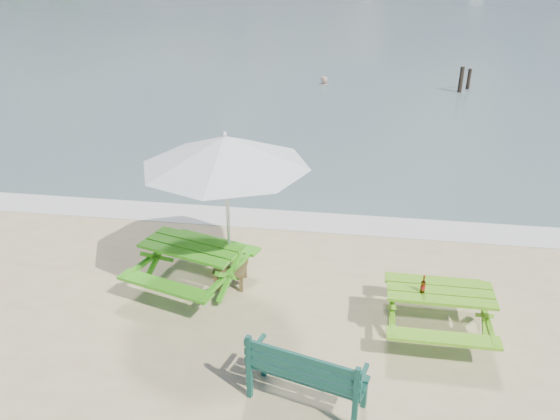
# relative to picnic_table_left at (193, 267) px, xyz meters

# --- Properties ---
(foam_strip) EXTENTS (22.00, 0.90, 0.01)m
(foam_strip) POSITION_rel_picnic_table_left_xyz_m (1.28, 2.62, -0.36)
(foam_strip) COLOR silver
(foam_strip) RESTS_ON ground
(picnic_table_left) EXTENTS (2.06, 2.18, 0.77)m
(picnic_table_left) POSITION_rel_picnic_table_left_xyz_m (0.00, 0.00, 0.00)
(picnic_table_left) COLOR #379716
(picnic_table_left) RESTS_ON ground
(picnic_table_right) EXTENTS (1.50, 1.66, 0.71)m
(picnic_table_right) POSITION_rel_picnic_table_left_xyz_m (3.83, -0.63, -0.03)
(picnic_table_right) COLOR #61A819
(picnic_table_right) RESTS_ON ground
(park_bench) EXTENTS (1.52, 0.85, 0.89)m
(park_bench) POSITION_rel_picnic_table_left_xyz_m (2.11, -2.28, -0.10)
(park_bench) COLOR #0F3F34
(park_bench) RESTS_ON ground
(side_table) EXTENTS (0.54, 0.54, 0.34)m
(side_table) POSITION_rel_picnic_table_left_xyz_m (0.60, 0.15, -0.19)
(side_table) COLOR brown
(side_table) RESTS_ON ground
(patio_umbrella) EXTENTS (2.72, 2.72, 2.57)m
(patio_umbrella) POSITION_rel_picnic_table_left_xyz_m (0.60, 0.15, 1.96)
(patio_umbrella) COLOR silver
(patio_umbrella) RESTS_ON ground
(beer_bottle) EXTENTS (0.07, 0.07, 0.26)m
(beer_bottle) POSITION_rel_picnic_table_left_xyz_m (3.57, -0.72, 0.43)
(beer_bottle) COLOR brown
(beer_bottle) RESTS_ON picnic_table_right
(swimmer) EXTENTS (0.68, 0.54, 1.62)m
(swimmer) POSITION_rel_picnic_table_left_xyz_m (1.01, 15.34, -0.84)
(swimmer) COLOR tan
(swimmer) RESTS_ON ground
(mooring_pilings) EXTENTS (0.56, 0.76, 1.19)m
(mooring_pilings) POSITION_rel_picnic_table_left_xyz_m (6.54, 14.96, -0.01)
(mooring_pilings) COLOR black
(mooring_pilings) RESTS_ON ground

